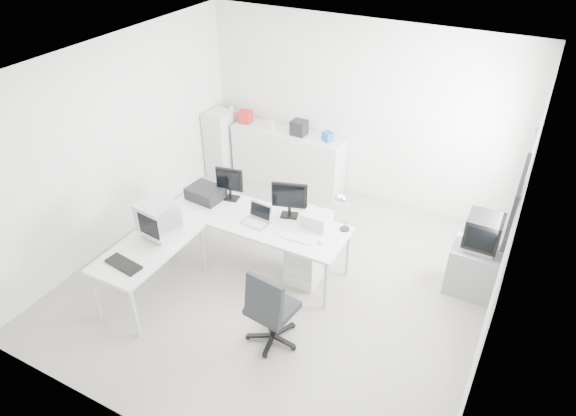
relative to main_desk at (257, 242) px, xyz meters
The scene contains 30 objects.
floor 0.58m from the main_desk, 17.03° to the right, with size 5.00×5.00×0.01m, color #B8B4A5.
ceiling 2.47m from the main_desk, 17.03° to the right, with size 5.00×5.00×0.01m, color white.
back_wall 2.62m from the main_desk, 79.85° to the left, with size 5.00×0.02×2.80m, color silver.
left_wall 2.32m from the main_desk, behind, with size 0.02×5.00×2.80m, color silver.
right_wall 3.10m from the main_desk, ahead, with size 0.02×5.00×2.80m, color silver.
window 3.33m from the main_desk, 20.22° to the left, with size 0.02×1.20×1.10m, color white, non-canonical shape.
wall_picture 3.27m from the main_desk, ahead, with size 0.04×0.90×0.60m, color black, non-canonical shape.
main_desk is the anchor object (origin of this frame).
side_desk 1.39m from the main_desk, 127.69° to the right, with size 0.70×1.40×0.75m, color silver, non-canonical shape.
drawer_pedestal 0.71m from the main_desk, ahead, with size 0.40×0.50×0.60m, color silver.
inkjet_printer 0.97m from the main_desk, behind, with size 0.46×0.36×0.16m, color black.
lcd_monitor_small 0.86m from the main_desk, 155.56° to the left, with size 0.38×0.21×0.47m, color black, non-canonical shape.
lcd_monitor_large 0.75m from the main_desk, 35.54° to the left, with size 0.46×0.18×0.47m, color black, non-canonical shape.
laptop 0.49m from the main_desk, 63.43° to the right, with size 0.32×0.33×0.21m, color #B7B7BA, non-canonical shape.
white_keyboard 0.77m from the main_desk, 12.99° to the right, with size 0.40×0.12×0.02m, color silver.
white_mouse 1.04m from the main_desk, ahead, with size 0.07×0.07×0.07m, color silver.
laser_printer 0.91m from the main_desk, 16.35° to the left, with size 0.33×0.28×0.19m, color #B4B4B4.
desk_lamp 1.29m from the main_desk, 15.26° to the left, with size 0.16×0.16×0.48m, color silver, non-canonical shape.
crt_monitor 1.35m from the main_desk, 135.00° to the right, with size 0.43×0.43×0.49m, color #B7B7BA, non-canonical shape.
black_keyboard 1.77m from the main_desk, 119.54° to the right, with size 0.45×0.18×0.03m, color black.
office_chair 1.37m from the main_desk, 52.19° to the right, with size 0.61×0.61×1.06m, color #222527, non-canonical shape.
tv_cabinet 2.77m from the main_desk, 17.28° to the left, with size 0.60×0.49×0.65m, color gray.
crt_tv 2.81m from the main_desk, 17.28° to the left, with size 0.50×0.48×0.45m, color black, non-canonical shape.
sideboard 2.21m from the main_desk, 107.11° to the left, with size 1.90×0.47×0.95m, color silver.
clutter_box_a 2.65m from the main_desk, 124.49° to the left, with size 0.20×0.18×0.20m, color red.
clutter_box_b 2.40m from the main_desk, 114.23° to the left, with size 0.12×0.10×0.12m, color silver.
clutter_box_c 2.27m from the main_desk, 102.03° to the left, with size 0.24×0.21×0.24m, color black.
clutter_box_d 2.21m from the main_desk, 88.63° to the left, with size 0.15×0.13×0.15m, color #1856AE.
clutter_bottle 2.86m from the main_desk, 129.14° to the left, with size 0.07×0.07×0.22m, color silver.
filing_cabinet 2.67m from the main_desk, 134.13° to the left, with size 0.39×0.47×1.12m, color silver.
Camera 1 is at (2.45, -4.47, 4.49)m, focal length 32.00 mm.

